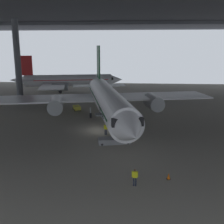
{
  "coord_description": "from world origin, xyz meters",
  "views": [
    {
      "loc": [
        4.65,
        -38.01,
        11.79
      ],
      "look_at": [
        1.5,
        0.53,
        2.67
      ],
      "focal_mm": 43.8,
      "sensor_mm": 36.0,
      "label": 1
    }
  ],
  "objects_px": {
    "boarding_stairs": "(114,138)",
    "crew_worker_by_stairs": "(106,128)",
    "airplane_main": "(107,99)",
    "traffic_cone_orange": "(169,176)",
    "airplane_distant": "(66,80)",
    "baggage_tug": "(77,108)",
    "crew_worker_near_nose": "(135,176)"
  },
  "relations": [
    {
      "from": "traffic_cone_orange",
      "to": "baggage_tug",
      "type": "relative_size",
      "value": 0.24
    },
    {
      "from": "airplane_main",
      "to": "baggage_tug",
      "type": "xyz_separation_m",
      "value": [
        -6.65,
        7.25,
        -3.06
      ]
    },
    {
      "from": "crew_worker_near_nose",
      "to": "crew_worker_by_stairs",
      "type": "relative_size",
      "value": 0.98
    },
    {
      "from": "crew_worker_near_nose",
      "to": "baggage_tug",
      "type": "bearing_deg",
      "value": 111.16
    },
    {
      "from": "crew_worker_near_nose",
      "to": "airplane_distant",
      "type": "distance_m",
      "value": 54.3
    },
    {
      "from": "crew_worker_near_nose",
      "to": "airplane_distant",
      "type": "xyz_separation_m",
      "value": [
        -18.61,
        50.96,
        2.23
      ]
    },
    {
      "from": "airplane_main",
      "to": "baggage_tug",
      "type": "distance_m",
      "value": 10.31
    },
    {
      "from": "crew_worker_near_nose",
      "to": "traffic_cone_orange",
      "type": "bearing_deg",
      "value": 26.05
    },
    {
      "from": "crew_worker_by_stairs",
      "to": "baggage_tug",
      "type": "xyz_separation_m",
      "value": [
        -7.16,
        14.73,
        -0.4
      ]
    },
    {
      "from": "airplane_distant",
      "to": "baggage_tug",
      "type": "height_order",
      "value": "airplane_distant"
    },
    {
      "from": "boarding_stairs",
      "to": "crew_worker_by_stairs",
      "type": "bearing_deg",
      "value": 112.53
    },
    {
      "from": "boarding_stairs",
      "to": "traffic_cone_orange",
      "type": "height_order",
      "value": "boarding_stairs"
    },
    {
      "from": "traffic_cone_orange",
      "to": "crew_worker_by_stairs",
      "type": "bearing_deg",
      "value": 119.48
    },
    {
      "from": "boarding_stairs",
      "to": "traffic_cone_orange",
      "type": "relative_size",
      "value": 8.02
    },
    {
      "from": "crew_worker_by_stairs",
      "to": "baggage_tug",
      "type": "relative_size",
      "value": 0.65
    },
    {
      "from": "baggage_tug",
      "to": "traffic_cone_orange",
      "type": "bearing_deg",
      "value": -62.42
    },
    {
      "from": "boarding_stairs",
      "to": "airplane_distant",
      "type": "xyz_separation_m",
      "value": [
        -15.96,
        40.13,
        2.39
      ]
    },
    {
      "from": "airplane_main",
      "to": "traffic_cone_orange",
      "type": "height_order",
      "value": "airplane_main"
    },
    {
      "from": "traffic_cone_orange",
      "to": "airplane_distant",
      "type": "bearing_deg",
      "value": 113.71
    },
    {
      "from": "airplane_distant",
      "to": "baggage_tug",
      "type": "distance_m",
      "value": 23.49
    },
    {
      "from": "airplane_main",
      "to": "airplane_distant",
      "type": "bearing_deg",
      "value": 115.63
    },
    {
      "from": "crew_worker_by_stairs",
      "to": "baggage_tug",
      "type": "height_order",
      "value": "crew_worker_by_stairs"
    },
    {
      "from": "airplane_distant",
      "to": "baggage_tug",
      "type": "relative_size",
      "value": 12.08
    },
    {
      "from": "boarding_stairs",
      "to": "traffic_cone_orange",
      "type": "xyz_separation_m",
      "value": [
        5.76,
        -9.31,
        -0.45
      ]
    },
    {
      "from": "crew_worker_by_stairs",
      "to": "baggage_tug",
      "type": "bearing_deg",
      "value": 115.91
    },
    {
      "from": "crew_worker_by_stairs",
      "to": "traffic_cone_orange",
      "type": "bearing_deg",
      "value": -60.52
    },
    {
      "from": "airplane_main",
      "to": "crew_worker_by_stairs",
      "type": "bearing_deg",
      "value": -86.14
    },
    {
      "from": "boarding_stairs",
      "to": "crew_worker_near_nose",
      "type": "height_order",
      "value": "boarding_stairs"
    },
    {
      "from": "boarding_stairs",
      "to": "crew_worker_by_stairs",
      "type": "relative_size",
      "value": 2.96
    },
    {
      "from": "airplane_main",
      "to": "boarding_stairs",
      "type": "bearing_deg",
      "value": -80.18
    },
    {
      "from": "boarding_stairs",
      "to": "crew_worker_by_stairs",
      "type": "xyz_separation_m",
      "value": [
        -1.36,
        3.27,
        0.18
      ]
    },
    {
      "from": "crew_worker_near_nose",
      "to": "traffic_cone_orange",
      "type": "distance_m",
      "value": 3.51
    }
  ]
}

